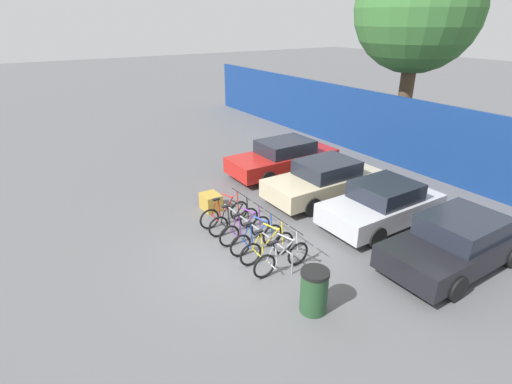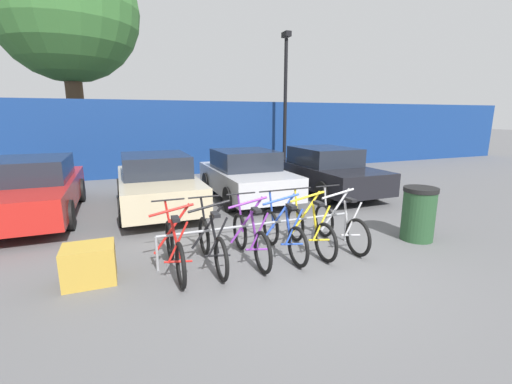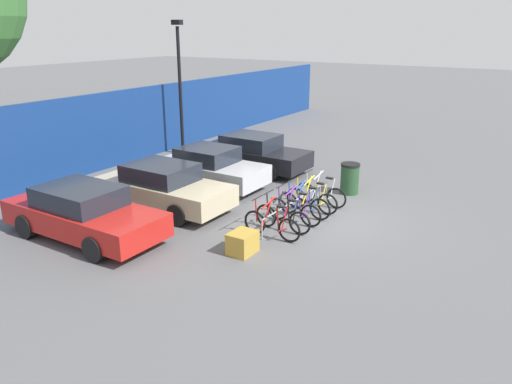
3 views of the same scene
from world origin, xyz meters
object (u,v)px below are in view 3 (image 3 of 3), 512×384
bicycle_purple (294,211)px  lamp_post (180,81)px  bicycle_yellow (312,200)px  trash_bin (350,178)px  bicycle_blue (304,204)px  car_black (253,153)px  cargo_crate (242,243)px  bicycle_red (272,225)px  car_red (83,213)px  bike_rack (294,203)px  car_silver (210,168)px  bicycle_black (283,218)px  car_beige (163,187)px  bicycle_silver (321,194)px

bicycle_purple → lamp_post: lamp_post is taller
bicycle_yellow → bicycle_purple: bearing=-176.1°
lamp_post → trash_bin: (-1.25, -8.27, -2.61)m
bicycle_blue → lamp_post: lamp_post is taller
car_black → cargo_crate: bearing=-149.3°
car_black → cargo_crate: size_ratio=6.13×
trash_bin → bicycle_red: bearing=176.2°
car_red → bike_rack: bearing=-44.5°
car_red → car_silver: size_ratio=1.17×
bike_rack → lamp_post: lamp_post is taller
bicycle_red → lamp_post: lamp_post is taller
bicycle_black → cargo_crate: (-1.77, 0.13, -0.10)m
car_beige → car_silver: size_ratio=1.10×
bicycle_black → trash_bin: 4.01m
bicycle_silver → cargo_crate: (-4.18, 0.13, -0.10)m
bicycle_silver → car_red: size_ratio=0.37×
bicycle_purple → car_red: bearing=134.9°
car_black → trash_bin: size_ratio=4.16×
car_silver → trash_bin: size_ratio=3.79×
car_silver → lamp_post: size_ratio=0.70×
bicycle_purple → car_black: (3.99, 3.93, 0.31)m
bicycle_purple → car_beige: 4.08m
bicycle_silver → car_beige: bearing=126.3°
bicycle_purple → bicycle_yellow: 1.12m
bicycle_yellow → bicycle_blue: bearing=-176.1°
lamp_post → bicycle_red: bearing=-126.1°
bike_rack → bicycle_blue: bicycle_blue is taller
car_red → trash_bin: 8.47m
car_red → car_silver: bearing=-1.3°
lamp_post → cargo_crate: size_ratio=7.96×
bicycle_black → bicycle_purple: size_ratio=1.00×
cargo_crate → bike_rack: bearing=0.4°
bicycle_red → car_black: 6.54m
car_red → trash_bin: size_ratio=4.43×
bicycle_red → car_red: car_red is taller
bicycle_red → car_silver: size_ratio=0.44×
bike_rack → bicycle_silver: size_ratio=2.07×
trash_bin → bike_rack: bearing=171.7°
car_silver → trash_bin: (1.92, -4.37, -0.17)m
car_silver → cargo_crate: 5.52m
bicycle_yellow → car_silver: (0.30, 4.07, 0.31)m
bicycle_blue → car_silver: 4.16m
bicycle_black → trash_bin: bearing=-4.4°
bike_rack → car_silver: bearing=73.6°
bicycle_black → lamp_post: size_ratio=0.31×
bicycle_blue → lamp_post: (3.99, 7.97, 2.76)m
bicycle_yellow → car_silver: car_silver is taller
lamp_post → trash_bin: lamp_post is taller
trash_bin → cargo_crate: 5.79m
bicycle_purple → car_beige: bearing=107.5°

